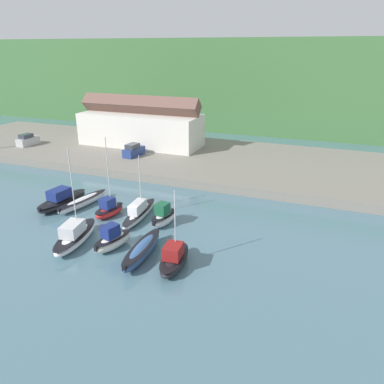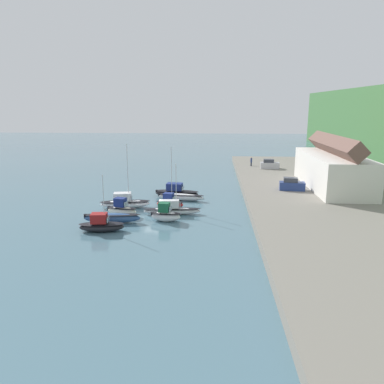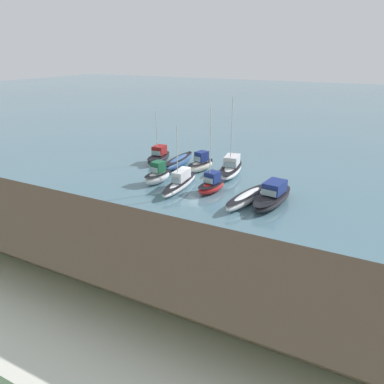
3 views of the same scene
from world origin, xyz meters
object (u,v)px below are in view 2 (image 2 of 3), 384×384
(moored_boat_6, at_px, (122,209))
(moored_boat_8, at_px, (101,225))
(moored_boat_1, at_px, (181,197))
(moored_boat_3, at_px, (172,209))
(moored_boat_2, at_px, (170,202))
(parked_car_1, at_px, (292,185))
(moored_boat_0, at_px, (176,192))
(moored_boat_7, at_px, (112,218))
(moored_boat_4, at_px, (165,215))
(moored_boat_5, at_px, (125,202))
(parked_car_0, at_px, (270,165))
(person_on_quay, at_px, (251,161))

(moored_boat_6, distance_m, moored_boat_8, 7.03)
(moored_boat_1, height_order, moored_boat_3, moored_boat_3)
(moored_boat_3, distance_m, moored_boat_8, 11.19)
(moored_boat_2, relative_size, moored_boat_6, 1.97)
(moored_boat_3, bearing_deg, parked_car_1, 116.19)
(moored_boat_8, bearing_deg, moored_boat_0, 151.82)
(moored_boat_7, bearing_deg, moored_boat_0, 150.84)
(moored_boat_4, xyz_separation_m, moored_boat_6, (-2.38, -6.60, -0.02))
(moored_boat_7, bearing_deg, moored_boat_4, 95.07)
(moored_boat_4, distance_m, moored_boat_6, 7.01)
(moored_boat_4, xyz_separation_m, parked_car_1, (-14.91, 19.73, 1.21))
(moored_boat_0, distance_m, moored_boat_1, 2.58)
(moored_boat_1, distance_m, parked_car_1, 19.09)
(moored_boat_3, bearing_deg, moored_boat_4, -12.41)
(moored_boat_7, relative_size, parked_car_1, 1.78)
(moored_boat_8, bearing_deg, moored_boat_5, 172.16)
(moored_boat_1, relative_size, parked_car_1, 1.85)
(moored_boat_3, distance_m, parked_car_0, 38.77)
(moored_boat_8, distance_m, parked_car_0, 49.61)
(moored_boat_0, relative_size, moored_boat_1, 0.97)
(moored_boat_4, xyz_separation_m, moored_boat_5, (-6.44, -7.12, -0.08))
(moored_boat_2, height_order, moored_boat_3, moored_boat_2)
(moored_boat_2, xyz_separation_m, parked_car_1, (-8.00, 19.97, 1.31))
(moored_boat_3, xyz_separation_m, parked_car_1, (-11.58, 19.29, 1.41))
(moored_boat_3, distance_m, moored_boat_5, 8.18)
(moored_boat_1, xyz_separation_m, parked_car_1, (-3.37, 18.72, 1.55))
(parked_car_0, distance_m, parked_car_1, 22.37)
(person_on_quay, bearing_deg, parked_car_0, 48.67)
(moored_boat_4, distance_m, moored_boat_7, 7.13)
(moored_boat_1, height_order, parked_car_1, parked_car_1)
(moored_boat_3, xyz_separation_m, moored_boat_6, (0.94, -7.04, 0.18))
(moored_boat_0, relative_size, person_on_quay, 3.67)
(parked_car_0, bearing_deg, moored_boat_5, -36.80)
(moored_boat_4, distance_m, parked_car_1, 24.76)
(moored_boat_0, height_order, parked_car_0, parked_car_0)
(moored_boat_3, distance_m, parked_car_1, 22.54)
(moored_boat_2, bearing_deg, parked_car_1, 122.00)
(moored_boat_5, bearing_deg, moored_boat_6, -2.55)
(parked_car_0, relative_size, person_on_quay, 2.01)
(moored_boat_5, distance_m, parked_car_1, 28.18)
(moored_boat_7, bearing_deg, moored_boat_2, 135.84)
(moored_boat_0, distance_m, moored_boat_6, 13.33)
(moored_boat_3, distance_m, moored_boat_4, 3.36)
(moored_boat_5, height_order, moored_boat_7, moored_boat_5)
(parked_car_0, bearing_deg, moored_boat_2, -28.93)
(moored_boat_0, distance_m, person_on_quay, 30.79)
(parked_car_1, xyz_separation_m, person_on_quay, (-25.74, -4.45, 0.18))
(moored_boat_6, bearing_deg, moored_boat_2, 139.74)
(moored_boat_7, bearing_deg, moored_boat_1, 143.66)
(moored_boat_2, distance_m, moored_boat_4, 6.92)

